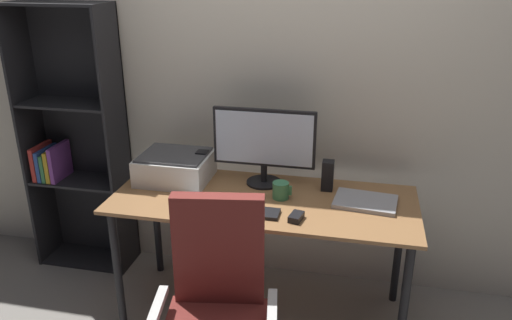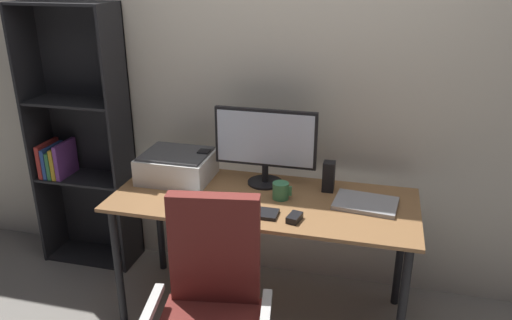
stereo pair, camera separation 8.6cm
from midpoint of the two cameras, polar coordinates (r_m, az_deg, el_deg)
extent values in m
plane|color=gray|center=(3.10, -0.08, -16.76)|extent=(12.00, 12.00, 0.00)
cube|color=beige|center=(2.99, 2.00, 9.56)|extent=(6.40, 0.10, 2.60)
cube|color=olive|center=(2.71, -0.08, -4.55)|extent=(1.63, 0.67, 0.02)
cylinder|color=black|center=(2.91, -16.32, -11.86)|extent=(0.04, 0.04, 0.72)
cylinder|color=black|center=(2.63, 15.51, -15.81)|extent=(0.04, 0.04, 0.72)
cylinder|color=black|center=(3.33, -11.96, -6.93)|extent=(0.04, 0.04, 0.72)
cylinder|color=black|center=(3.08, 15.11, -9.69)|extent=(0.04, 0.04, 0.72)
cylinder|color=black|center=(2.88, 0.04, -2.54)|extent=(0.20, 0.20, 0.01)
cylinder|color=black|center=(2.86, 0.04, -1.51)|extent=(0.04, 0.04, 0.10)
cube|color=black|center=(2.78, 0.05, 2.54)|extent=(0.58, 0.03, 0.33)
cube|color=silver|center=(2.76, -0.02, 2.44)|extent=(0.55, 0.01, 0.30)
cube|color=black|center=(2.54, -1.58, -5.92)|extent=(0.29, 0.11, 0.02)
cube|color=black|center=(2.48, 3.59, -6.49)|extent=(0.07, 0.11, 0.03)
cylinder|color=#387F51|center=(2.68, 1.90, -3.48)|extent=(0.09, 0.09, 0.09)
cube|color=#387F51|center=(2.67, 3.00, -3.49)|extent=(0.02, 0.01, 0.05)
cube|color=#99999E|center=(2.69, 11.42, -4.66)|extent=(0.34, 0.26, 0.02)
cube|color=black|center=(2.93, -6.91, -0.57)|extent=(0.06, 0.07, 0.17)
cube|color=black|center=(2.79, 7.27, -1.76)|extent=(0.06, 0.07, 0.17)
cube|color=silver|center=(2.94, -10.01, -0.87)|extent=(0.40, 0.34, 0.15)
cube|color=#424244|center=(2.91, -10.11, 0.60)|extent=(0.37, 0.31, 0.01)
cube|color=white|center=(2.62, -7.40, -5.42)|extent=(0.27, 0.33, 0.00)
cube|color=maroon|center=(2.24, -5.38, -10.08)|extent=(0.41, 0.13, 0.52)
cube|color=silver|center=(2.23, -12.29, -16.04)|extent=(0.08, 0.26, 0.03)
cube|color=silver|center=(2.16, 0.66, -16.77)|extent=(0.08, 0.26, 0.03)
cube|color=black|center=(3.56, -24.70, 2.10)|extent=(0.02, 0.28, 1.71)
cube|color=black|center=(3.24, -16.12, 1.48)|extent=(0.02, 0.28, 1.71)
cube|color=black|center=(3.50, -19.47, 2.54)|extent=(0.62, 0.01, 1.71)
cube|color=black|center=(3.74, -18.90, -10.48)|extent=(0.58, 0.26, 0.02)
cube|color=black|center=(3.48, -20.06, -2.17)|extent=(0.58, 0.26, 0.02)
cube|color=black|center=(3.32, -21.19, 5.98)|extent=(0.58, 0.26, 0.02)
cube|color=black|center=(3.22, -22.64, 16.11)|extent=(0.58, 0.26, 0.02)
cube|color=#B22D28|center=(3.56, -23.76, -0.09)|extent=(0.03, 0.22, 0.22)
cube|color=#28478C|center=(3.55, -23.30, -0.28)|extent=(0.03, 0.22, 0.20)
cube|color=#337242|center=(3.53, -22.86, -0.47)|extent=(0.02, 0.22, 0.18)
cube|color=gold|center=(3.51, -22.45, -0.33)|extent=(0.03, 0.22, 0.21)
cube|color=#723884|center=(3.49, -22.03, -0.17)|extent=(0.03, 0.22, 0.23)
camera|label=1|loc=(0.04, -90.94, -0.37)|focal=35.20mm
camera|label=2|loc=(0.04, 89.06, 0.37)|focal=35.20mm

